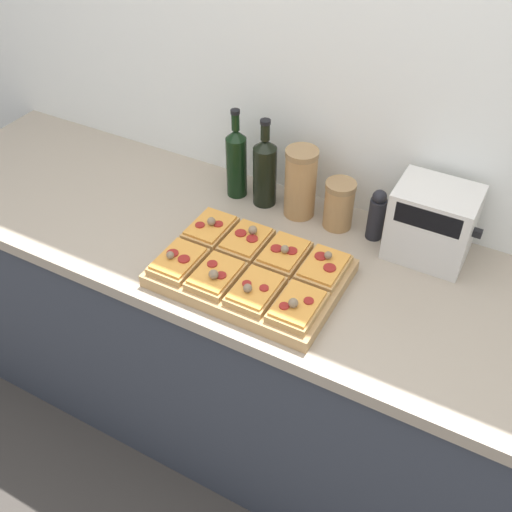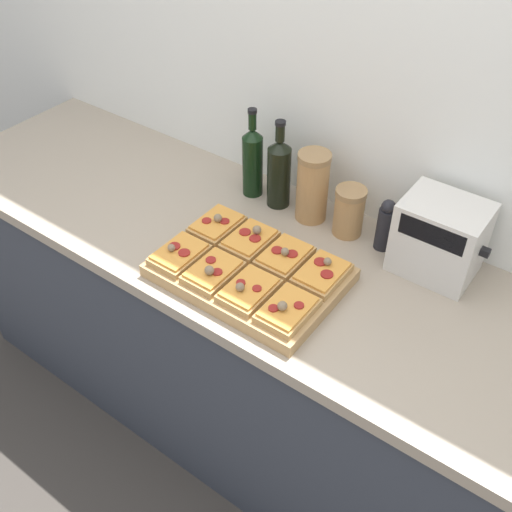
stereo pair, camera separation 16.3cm
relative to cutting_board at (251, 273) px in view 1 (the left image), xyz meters
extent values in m
plane|color=#3D3833|center=(0.07, -0.20, -0.91)|extent=(12.00, 12.00, 0.00)
cube|color=silver|center=(0.07, 0.48, 0.34)|extent=(6.00, 0.06, 2.50)
cube|color=#333842|center=(0.07, 0.12, -0.49)|extent=(2.60, 0.64, 0.85)
cube|color=gray|center=(0.07, 0.12, -0.04)|extent=(2.63, 0.67, 0.04)
cube|color=tan|center=(0.00, 0.00, 0.00)|extent=(0.50, 0.35, 0.04)
cube|color=tan|center=(-0.18, 0.08, 0.03)|extent=(0.11, 0.15, 0.02)
cube|color=orange|center=(-0.18, 0.08, 0.04)|extent=(0.10, 0.14, 0.01)
cylinder|color=maroon|center=(-0.20, 0.06, 0.05)|extent=(0.03, 0.03, 0.00)
cylinder|color=maroon|center=(-0.16, 0.09, 0.05)|extent=(0.03, 0.03, 0.00)
sphere|color=#7F6B51|center=(-0.17, 0.08, 0.06)|extent=(0.02, 0.02, 0.02)
cube|color=tan|center=(-0.06, 0.08, 0.03)|extent=(0.11, 0.15, 0.02)
cube|color=orange|center=(-0.06, 0.08, 0.04)|extent=(0.10, 0.14, 0.01)
cylinder|color=maroon|center=(-0.08, 0.09, 0.05)|extent=(0.03, 0.03, 0.00)
cylinder|color=maroon|center=(-0.04, 0.08, 0.05)|extent=(0.03, 0.03, 0.00)
sphere|color=#7F6B51|center=(-0.05, 0.10, 0.06)|extent=(0.03, 0.03, 0.03)
cube|color=tan|center=(0.06, 0.08, 0.03)|extent=(0.11, 0.15, 0.02)
cube|color=orange|center=(0.06, 0.08, 0.04)|extent=(0.10, 0.14, 0.01)
cylinder|color=maroon|center=(0.04, 0.07, 0.05)|extent=(0.03, 0.03, 0.00)
cylinder|color=maroon|center=(0.08, 0.09, 0.05)|extent=(0.03, 0.03, 0.00)
sphere|color=#7F6B51|center=(0.07, 0.07, 0.06)|extent=(0.02, 0.02, 0.02)
cube|color=tan|center=(0.18, 0.08, 0.03)|extent=(0.11, 0.15, 0.02)
cube|color=orange|center=(0.18, 0.08, 0.04)|extent=(0.10, 0.14, 0.01)
cylinder|color=maroon|center=(0.16, 0.10, 0.05)|extent=(0.03, 0.03, 0.00)
cylinder|color=maroon|center=(0.20, 0.07, 0.05)|extent=(0.03, 0.03, 0.00)
sphere|color=#7F6B51|center=(0.18, 0.11, 0.06)|extent=(0.02, 0.02, 0.02)
cube|color=tan|center=(-0.18, -0.08, 0.03)|extent=(0.11, 0.15, 0.02)
cube|color=orange|center=(-0.18, -0.08, 0.04)|extent=(0.10, 0.14, 0.01)
cylinder|color=maroon|center=(-0.20, -0.08, 0.05)|extent=(0.03, 0.03, 0.00)
cylinder|color=maroon|center=(-0.16, -0.08, 0.05)|extent=(0.03, 0.03, 0.00)
sphere|color=#7F6B51|center=(-0.19, -0.10, 0.06)|extent=(0.02, 0.02, 0.02)
cube|color=tan|center=(-0.06, -0.08, 0.03)|extent=(0.11, 0.15, 0.02)
cube|color=orange|center=(-0.06, -0.08, 0.04)|extent=(0.10, 0.14, 0.01)
cylinder|color=maroon|center=(-0.08, -0.06, 0.05)|extent=(0.03, 0.03, 0.00)
cylinder|color=maroon|center=(-0.04, -0.09, 0.05)|extent=(0.03, 0.03, 0.00)
sphere|color=#7F6B51|center=(-0.05, -0.11, 0.06)|extent=(0.03, 0.03, 0.03)
cube|color=tan|center=(0.06, -0.08, 0.03)|extent=(0.11, 0.15, 0.02)
cube|color=orange|center=(0.06, -0.08, 0.04)|extent=(0.10, 0.14, 0.01)
cylinder|color=maroon|center=(0.04, -0.09, 0.05)|extent=(0.02, 0.02, 0.00)
cylinder|color=maroon|center=(0.08, -0.08, 0.05)|extent=(0.02, 0.02, 0.00)
sphere|color=#7F6B51|center=(0.05, -0.11, 0.06)|extent=(0.02, 0.02, 0.02)
cube|color=tan|center=(0.18, -0.08, 0.03)|extent=(0.11, 0.15, 0.02)
cube|color=orange|center=(0.18, -0.08, 0.04)|extent=(0.10, 0.14, 0.01)
cylinder|color=maroon|center=(0.16, -0.11, 0.05)|extent=(0.03, 0.03, 0.00)
cylinder|color=maroon|center=(0.20, -0.07, 0.05)|extent=(0.03, 0.03, 0.00)
sphere|color=#7F6B51|center=(0.18, -0.10, 0.06)|extent=(0.02, 0.02, 0.02)
cylinder|color=black|center=(-0.24, 0.33, 0.08)|extent=(0.07, 0.07, 0.20)
cone|color=black|center=(-0.24, 0.33, 0.20)|extent=(0.07, 0.07, 0.03)
cylinder|color=black|center=(-0.24, 0.33, 0.24)|extent=(0.02, 0.02, 0.05)
cylinder|color=black|center=(-0.24, 0.33, 0.27)|extent=(0.03, 0.03, 0.01)
cylinder|color=black|center=(-0.13, 0.33, 0.08)|extent=(0.07, 0.07, 0.20)
cone|color=black|center=(-0.13, 0.33, 0.19)|extent=(0.07, 0.07, 0.03)
cylinder|color=black|center=(-0.13, 0.33, 0.23)|extent=(0.03, 0.03, 0.05)
cylinder|color=black|center=(-0.13, 0.33, 0.27)|extent=(0.03, 0.03, 0.01)
cylinder|color=#AD7F4C|center=(-0.01, 0.33, 0.08)|extent=(0.10, 0.10, 0.21)
cylinder|color=#937047|center=(-0.01, 0.33, 0.20)|extent=(0.10, 0.10, 0.02)
cylinder|color=#AD7F4C|center=(0.12, 0.33, 0.05)|extent=(0.09, 0.09, 0.14)
cylinder|color=#937047|center=(0.12, 0.33, 0.13)|extent=(0.09, 0.09, 0.02)
cylinder|color=black|center=(0.23, 0.33, 0.05)|extent=(0.05, 0.05, 0.13)
sphere|color=black|center=(0.23, 0.33, 0.13)|extent=(0.04, 0.04, 0.04)
cube|color=beige|center=(0.39, 0.33, 0.09)|extent=(0.22, 0.17, 0.22)
cube|color=black|center=(0.39, 0.25, 0.16)|extent=(0.18, 0.01, 0.06)
cube|color=black|center=(0.51, 0.33, 0.10)|extent=(0.02, 0.02, 0.02)
camera|label=1|loc=(0.59, -1.05, 1.11)|focal=42.00mm
camera|label=2|loc=(0.73, -0.96, 1.11)|focal=42.00mm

